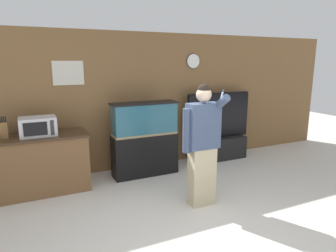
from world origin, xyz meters
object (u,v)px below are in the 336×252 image
(tv_on_stand, at_px, (218,140))
(aquarium_on_stand, at_px, (145,139))
(knife_block, at_px, (4,130))
(microwave, at_px, (38,126))
(person_standing, at_px, (202,144))
(counter_island, at_px, (34,165))

(tv_on_stand, bearing_deg, aquarium_on_stand, -174.15)
(knife_block, distance_m, aquarium_on_stand, 2.26)
(microwave, height_order, aquarium_on_stand, aquarium_on_stand)
(person_standing, bearing_deg, aquarium_on_stand, 102.34)
(person_standing, bearing_deg, counter_island, 146.24)
(microwave, relative_size, knife_block, 1.58)
(counter_island, bearing_deg, tv_on_stand, 2.79)
(microwave, distance_m, knife_block, 0.47)
(aquarium_on_stand, height_order, person_standing, person_standing)
(aquarium_on_stand, height_order, tv_on_stand, tv_on_stand)
(aquarium_on_stand, bearing_deg, counter_island, 179.95)
(counter_island, distance_m, tv_on_stand, 3.60)
(microwave, bearing_deg, person_standing, -35.16)
(counter_island, distance_m, aquarium_on_stand, 1.88)
(microwave, height_order, knife_block, knife_block)
(tv_on_stand, height_order, person_standing, person_standing)
(aquarium_on_stand, relative_size, person_standing, 0.77)
(knife_block, bearing_deg, person_standing, -30.24)
(person_standing, bearing_deg, microwave, 144.84)
(knife_block, distance_m, person_standing, 2.95)
(tv_on_stand, distance_m, person_standing, 2.22)
(microwave, xyz_separation_m, aquarium_on_stand, (1.75, -0.00, -0.40))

